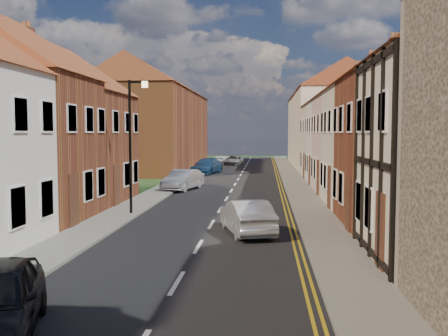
{
  "coord_description": "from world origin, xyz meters",
  "views": [
    {
      "loc": [
        2.19,
        -2.09,
        3.76
      ],
      "look_at": [
        -0.12,
        25.67,
        1.79
      ],
      "focal_mm": 40.0,
      "sensor_mm": 36.0,
      "label": 1
    }
  ],
  "objects": [
    {
      "name": "cottage_r_cream_mid",
      "position": [
        9.3,
        23.5,
        4.48
      ],
      "size": [
        8.3,
        5.2,
        9.0
      ],
      "color": "beige",
      "rests_on": "ground"
    },
    {
      "name": "cottage_l_pink",
      "position": [
        -9.3,
        23.85,
        4.37
      ],
      "size": [
        8.3,
        6.3,
        8.8
      ],
      "color": "brown",
      "rests_on": "ground"
    },
    {
      "name": "cottage_r_white_far",
      "position": [
        9.3,
        34.3,
        4.48
      ],
      "size": [
        8.3,
        5.2,
        9.0
      ],
      "color": "silver",
      "rests_on": "ground"
    },
    {
      "name": "road",
      "position": [
        0.0,
        30.0,
        0.01
      ],
      "size": [
        7.0,
        90.0,
        0.02
      ],
      "primitive_type": "cube",
      "color": "black",
      "rests_on": "ground"
    },
    {
      "name": "car_mid",
      "position": [
        -3.2,
        30.15,
        0.68
      ],
      "size": [
        2.41,
        4.34,
        1.35
      ],
      "primitive_type": "imported",
      "rotation": [
        0.0,
        0.0,
        -0.25
      ],
      "color": "#9B9CA2",
      "rests_on": "ground"
    },
    {
      "name": "block_left_far",
      "position": [
        -9.3,
        50.0,
        5.29
      ],
      "size": [
        8.3,
        24.2,
        10.5
      ],
      "color": "brown",
      "rests_on": "ground"
    },
    {
      "name": "block_right_far",
      "position": [
        9.3,
        55.0,
        5.29
      ],
      "size": [
        8.3,
        24.2,
        10.5
      ],
      "color": "beige",
      "rests_on": "ground"
    },
    {
      "name": "cottage_r_cream_far",
      "position": [
        9.3,
        39.7,
        4.47
      ],
      "size": [
        8.3,
        6.0,
        9.0
      ],
      "color": "beige",
      "rests_on": "ground"
    },
    {
      "name": "pavement_right",
      "position": [
        4.4,
        30.0,
        0.06
      ],
      "size": [
        1.8,
        90.0,
        0.12
      ],
      "primitive_type": "cube",
      "color": "slate",
      "rests_on": "ground"
    },
    {
      "name": "lamppost",
      "position": [
        -3.81,
        20.0,
        3.54
      ],
      "size": [
        0.88,
        0.15,
        6.0
      ],
      "color": "black",
      "rests_on": "pavement_left"
    },
    {
      "name": "pavement_left",
      "position": [
        -4.4,
        30.0,
        0.06
      ],
      "size": [
        1.8,
        90.0,
        0.12
      ],
      "primitive_type": "cube",
      "color": "slate",
      "rests_on": "ground"
    },
    {
      "name": "car_far",
      "position": [
        -3.2,
        43.55,
        0.7
      ],
      "size": [
        2.93,
        5.14,
        1.4
      ],
      "primitive_type": "imported",
      "rotation": [
        0.0,
        0.0,
        -0.21
      ],
      "color": "navy",
      "rests_on": "ground"
    },
    {
      "name": "cottage_r_white_near",
      "position": [
        9.3,
        18.1,
        4.47
      ],
      "size": [
        8.3,
        6.0,
        9.0
      ],
      "color": "brown",
      "rests_on": "ground"
    },
    {
      "name": "car_distant",
      "position": [
        -1.5,
        56.46,
        0.55
      ],
      "size": [
        2.32,
        4.16,
        1.1
      ],
      "primitive_type": "imported",
      "rotation": [
        0.0,
        0.0,
        -0.13
      ],
      "color": "#9FA0A6",
      "rests_on": "ground"
    },
    {
      "name": "car_mid_b",
      "position": [
        1.5,
        16.33,
        0.65
      ],
      "size": [
        2.37,
        4.14,
        1.29
      ],
      "primitive_type": "imported",
      "rotation": [
        0.0,
        0.0,
        3.41
      ],
      "color": "#B1B4B9",
      "rests_on": "ground"
    },
    {
      "name": "cottage_r_pink",
      "position": [
        9.3,
        28.9,
        4.47
      ],
      "size": [
        8.3,
        6.0,
        9.0
      ],
      "color": "tan",
      "rests_on": "ground"
    }
  ]
}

